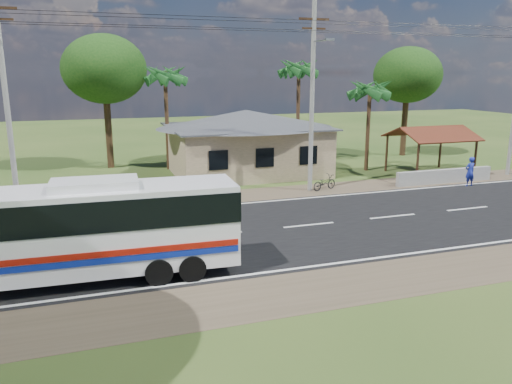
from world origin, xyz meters
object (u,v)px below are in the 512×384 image
at_px(motorcycle, 324,182).
at_px(person, 470,172).
at_px(coach_bus, 68,226).
at_px(waiting_shed, 431,135).

relative_size(motorcycle, person, 0.96).
height_order(coach_bus, motorcycle, coach_bus).
xyz_separation_m(waiting_shed, motorcycle, (-9.14, -2.21, -2.27)).
height_order(waiting_shed, coach_bus, coach_bus).
bearing_deg(waiting_shed, coach_bus, -152.98).
bearing_deg(motorcycle, coach_bus, 105.75).
relative_size(waiting_shed, motorcycle, 2.95).
bearing_deg(motorcycle, person, -120.58).
xyz_separation_m(coach_bus, motorcycle, (14.08, 9.63, -1.53)).
bearing_deg(coach_bus, waiting_shed, 29.39).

